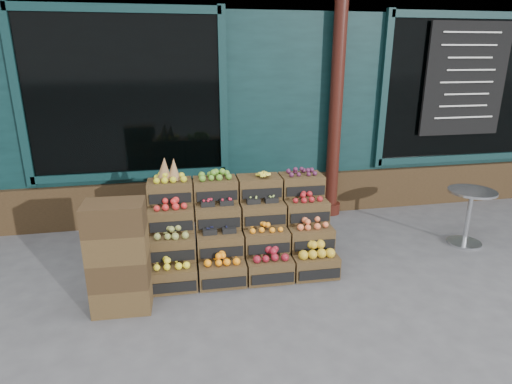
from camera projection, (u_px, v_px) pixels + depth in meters
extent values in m
plane|color=#4B4B4E|center=(290.00, 293.00, 4.24)|extent=(60.00, 60.00, 0.00)
cube|color=black|center=(220.00, 46.00, 8.34)|extent=(12.00, 6.00, 4.80)
cube|color=black|center=(248.00, 112.00, 5.87)|extent=(12.00, 0.12, 3.00)
cube|color=#332414|center=(249.00, 196.00, 6.18)|extent=(12.00, 0.18, 0.60)
cube|color=black|center=(125.00, 96.00, 5.43)|extent=(2.40, 0.06, 2.00)
cube|color=black|center=(461.00, 90.00, 6.34)|extent=(2.40, 0.06, 2.00)
cylinder|color=#33110B|center=(336.00, 104.00, 5.88)|extent=(0.18, 0.18, 3.20)
cube|color=black|center=(466.00, 80.00, 6.22)|extent=(1.30, 0.04, 1.60)
cube|color=#44321A|center=(173.00, 276.00, 4.32)|extent=(0.49, 0.34, 0.24)
cube|color=black|center=(173.00, 287.00, 4.17)|extent=(0.44, 0.03, 0.11)
cube|color=yellow|center=(172.00, 263.00, 4.28)|extent=(0.39, 0.26, 0.08)
cube|color=#44321A|center=(222.00, 272.00, 4.41)|extent=(0.49, 0.34, 0.24)
cube|color=black|center=(224.00, 283.00, 4.25)|extent=(0.44, 0.03, 0.11)
cube|color=orange|center=(222.00, 258.00, 4.36)|extent=(0.39, 0.26, 0.08)
cube|color=#44321A|center=(269.00, 268.00, 4.49)|extent=(0.49, 0.34, 0.24)
cube|color=black|center=(273.00, 279.00, 4.33)|extent=(0.44, 0.03, 0.11)
cube|color=maroon|center=(269.00, 254.00, 4.44)|extent=(0.39, 0.26, 0.09)
cube|color=#44321A|center=(314.00, 265.00, 4.57)|extent=(0.49, 0.34, 0.24)
cube|color=black|center=(319.00, 275.00, 4.41)|extent=(0.44, 0.03, 0.11)
cube|color=gold|center=(315.00, 250.00, 4.51)|extent=(0.39, 0.26, 0.11)
cube|color=#44321A|center=(172.00, 247.00, 4.44)|extent=(0.49, 0.34, 0.24)
cube|color=black|center=(172.00, 256.00, 4.28)|extent=(0.44, 0.03, 0.11)
cube|color=olive|center=(171.00, 233.00, 4.39)|extent=(0.39, 0.26, 0.08)
cube|color=#44321A|center=(220.00, 243.00, 4.52)|extent=(0.49, 0.34, 0.24)
cube|color=black|center=(221.00, 252.00, 4.36)|extent=(0.44, 0.03, 0.11)
cube|color=black|center=(219.00, 232.00, 4.48)|extent=(0.39, 0.26, 0.03)
cube|color=#44321A|center=(266.00, 240.00, 4.60)|extent=(0.49, 0.34, 0.24)
cube|color=black|center=(269.00, 249.00, 4.44)|extent=(0.44, 0.03, 0.11)
cube|color=orange|center=(266.00, 227.00, 4.55)|extent=(0.39, 0.26, 0.06)
cube|color=#44321A|center=(310.00, 237.00, 4.68)|extent=(0.49, 0.34, 0.24)
cube|color=black|center=(314.00, 245.00, 4.53)|extent=(0.44, 0.03, 0.11)
cube|color=#E76A3D|center=(310.00, 223.00, 4.63)|extent=(0.39, 0.26, 0.08)
cube|color=#44321A|center=(171.00, 218.00, 4.55)|extent=(0.49, 0.34, 0.24)
cube|color=black|center=(171.00, 227.00, 4.40)|extent=(0.44, 0.03, 0.11)
cube|color=red|center=(170.00, 204.00, 4.51)|extent=(0.39, 0.26, 0.08)
cube|color=#44321A|center=(217.00, 215.00, 4.64)|extent=(0.49, 0.34, 0.24)
cube|color=black|center=(219.00, 223.00, 4.48)|extent=(0.44, 0.03, 0.11)
cube|color=#B51A2E|center=(217.00, 204.00, 4.59)|extent=(0.39, 0.26, 0.03)
cube|color=#44321A|center=(262.00, 213.00, 4.72)|extent=(0.49, 0.34, 0.24)
cube|color=black|center=(265.00, 220.00, 4.56)|extent=(0.44, 0.03, 0.11)
cube|color=#93B14F|center=(262.00, 201.00, 4.68)|extent=(0.39, 0.26, 0.03)
cube|color=#44321A|center=(305.00, 210.00, 4.80)|extent=(0.49, 0.34, 0.24)
cube|color=black|center=(310.00, 218.00, 4.64)|extent=(0.44, 0.03, 0.11)
cube|color=maroon|center=(306.00, 197.00, 4.75)|extent=(0.39, 0.26, 0.07)
cube|color=#44321A|center=(170.00, 191.00, 4.67)|extent=(0.49, 0.34, 0.24)
cube|color=black|center=(170.00, 199.00, 4.51)|extent=(0.44, 0.03, 0.11)
cube|color=gold|center=(169.00, 177.00, 4.62)|extent=(0.39, 0.26, 0.08)
cube|color=#44321A|center=(215.00, 189.00, 4.75)|extent=(0.49, 0.34, 0.24)
cube|color=black|center=(217.00, 196.00, 4.59)|extent=(0.44, 0.03, 0.11)
cube|color=#578F28|center=(215.00, 175.00, 4.70)|extent=(0.39, 0.26, 0.08)
cube|color=#44321A|center=(259.00, 187.00, 4.83)|extent=(0.49, 0.34, 0.24)
cube|color=black|center=(262.00, 193.00, 4.67)|extent=(0.44, 0.03, 0.11)
cube|color=#FBEC3C|center=(259.00, 173.00, 4.78)|extent=(0.39, 0.26, 0.07)
cube|color=#44321A|center=(301.00, 184.00, 4.91)|extent=(0.49, 0.34, 0.24)
cube|color=black|center=(305.00, 191.00, 4.75)|extent=(0.44, 0.03, 0.11)
cube|color=#4C1C3B|center=(302.00, 172.00, 4.87)|extent=(0.39, 0.26, 0.06)
cube|color=#332414|center=(243.00, 262.00, 4.63)|extent=(1.97, 0.38, 0.24)
cube|color=#332414|center=(240.00, 244.00, 4.79)|extent=(1.97, 0.38, 0.48)
cube|color=#332414|center=(238.00, 227.00, 4.94)|extent=(1.97, 0.38, 0.71)
cone|color=olive|center=(164.00, 169.00, 4.58)|extent=(0.16, 0.16, 0.27)
cone|color=olive|center=(174.00, 169.00, 4.64)|extent=(0.15, 0.15, 0.24)
cube|color=#44321A|center=(123.00, 295.00, 3.97)|extent=(0.54, 0.38, 0.26)
cube|color=#332414|center=(120.00, 270.00, 3.89)|extent=(0.54, 0.38, 0.26)
cube|color=#44321A|center=(117.00, 244.00, 3.81)|extent=(0.54, 0.38, 0.26)
cube|color=#332414|center=(114.00, 217.00, 3.73)|extent=(0.54, 0.38, 0.26)
cylinder|color=#ADB0B4|center=(464.00, 243.00, 5.34)|extent=(0.41, 0.41, 0.03)
cylinder|color=#ADB0B4|center=(468.00, 218.00, 5.24)|extent=(0.06, 0.06, 0.67)
cylinder|color=#ADB0B4|center=(472.00, 191.00, 5.13)|extent=(0.56, 0.56, 0.03)
imported|color=#18561A|center=(129.00, 136.00, 6.31)|extent=(0.91, 0.70, 2.21)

